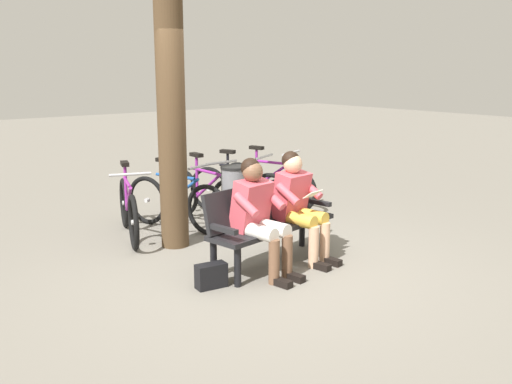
{
  "coord_description": "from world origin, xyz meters",
  "views": [
    {
      "loc": [
        3.64,
        4.43,
        2.1
      ],
      "look_at": [
        -0.13,
        -0.36,
        0.75
      ],
      "focal_mm": 39.94,
      "sensor_mm": 36.0,
      "label": 1
    }
  ],
  "objects_px": {
    "bicycle_purple": "(205,196)",
    "bicycle_silver": "(239,190)",
    "bicycle_black": "(176,203)",
    "bicycle_green": "(128,210)",
    "handbag": "(211,276)",
    "tree_trunk": "(171,91)",
    "person_companion": "(259,212)",
    "litter_bin": "(234,200)",
    "bench": "(268,218)",
    "person_reading": "(298,201)",
    "bicycle_red": "(267,185)"
  },
  "relations": [
    {
      "from": "bicycle_silver",
      "to": "bicycle_purple",
      "type": "height_order",
      "value": "same"
    },
    {
      "from": "person_reading",
      "to": "tree_trunk",
      "type": "xyz_separation_m",
      "value": [
        0.82,
        -1.27,
        1.16
      ]
    },
    {
      "from": "bench",
      "to": "litter_bin",
      "type": "xyz_separation_m",
      "value": [
        -0.38,
        -1.15,
        -0.07
      ]
    },
    {
      "from": "bench",
      "to": "bicycle_purple",
      "type": "height_order",
      "value": "bicycle_purple"
    },
    {
      "from": "bench",
      "to": "tree_trunk",
      "type": "distance_m",
      "value": 1.82
    },
    {
      "from": "bicycle_purple",
      "to": "bicycle_black",
      "type": "height_order",
      "value": "same"
    },
    {
      "from": "bicycle_black",
      "to": "tree_trunk",
      "type": "bearing_deg",
      "value": -52.19
    },
    {
      "from": "person_reading",
      "to": "bicycle_black",
      "type": "bearing_deg",
      "value": -85.34
    },
    {
      "from": "bicycle_purple",
      "to": "bicycle_black",
      "type": "xyz_separation_m",
      "value": [
        0.51,
        0.1,
        0.0
      ]
    },
    {
      "from": "person_companion",
      "to": "tree_trunk",
      "type": "bearing_deg",
      "value": -91.24
    },
    {
      "from": "person_reading",
      "to": "bicycle_purple",
      "type": "bearing_deg",
      "value": -100.7
    },
    {
      "from": "bicycle_red",
      "to": "tree_trunk",
      "type": "bearing_deg",
      "value": -89.07
    },
    {
      "from": "bicycle_purple",
      "to": "bench",
      "type": "bearing_deg",
      "value": -13.38
    },
    {
      "from": "bench",
      "to": "bicycle_green",
      "type": "height_order",
      "value": "bicycle_green"
    },
    {
      "from": "tree_trunk",
      "to": "bicycle_silver",
      "type": "distance_m",
      "value": 2.18
    },
    {
      "from": "bicycle_green",
      "to": "litter_bin",
      "type": "bearing_deg",
      "value": 80.38
    },
    {
      "from": "handbag",
      "to": "bicycle_green",
      "type": "height_order",
      "value": "bicycle_green"
    },
    {
      "from": "litter_bin",
      "to": "bench",
      "type": "bearing_deg",
      "value": 71.44
    },
    {
      "from": "bicycle_red",
      "to": "bicycle_purple",
      "type": "relative_size",
      "value": 0.96
    },
    {
      "from": "person_companion",
      "to": "bicycle_green",
      "type": "xyz_separation_m",
      "value": [
        0.48,
        -2.0,
        -0.3
      ]
    },
    {
      "from": "tree_trunk",
      "to": "bicycle_red",
      "type": "relative_size",
      "value": 2.27
    },
    {
      "from": "person_companion",
      "to": "tree_trunk",
      "type": "height_order",
      "value": "tree_trunk"
    },
    {
      "from": "person_companion",
      "to": "handbag",
      "type": "distance_m",
      "value": 0.81
    },
    {
      "from": "bicycle_black",
      "to": "bicycle_green",
      "type": "bearing_deg",
      "value": -114.34
    },
    {
      "from": "bicycle_green",
      "to": "person_reading",
      "type": "bearing_deg",
      "value": 49.8
    },
    {
      "from": "handbag",
      "to": "tree_trunk",
      "type": "height_order",
      "value": "tree_trunk"
    },
    {
      "from": "bench",
      "to": "bicycle_purple",
      "type": "relative_size",
      "value": 0.98
    },
    {
      "from": "person_reading",
      "to": "person_companion",
      "type": "height_order",
      "value": "same"
    },
    {
      "from": "person_companion",
      "to": "bicycle_green",
      "type": "distance_m",
      "value": 2.08
    },
    {
      "from": "person_reading",
      "to": "bicycle_silver",
      "type": "relative_size",
      "value": 0.77
    },
    {
      "from": "tree_trunk",
      "to": "bicycle_purple",
      "type": "xyz_separation_m",
      "value": [
        -0.88,
        -0.69,
        -1.47
      ]
    },
    {
      "from": "person_companion",
      "to": "bicycle_silver",
      "type": "distance_m",
      "value": 2.44
    },
    {
      "from": "bench",
      "to": "handbag",
      "type": "xyz_separation_m",
      "value": [
        0.89,
        0.22,
        -0.39
      ]
    },
    {
      "from": "bicycle_purple",
      "to": "bicycle_silver",
      "type": "bearing_deg",
      "value": 88.93
    },
    {
      "from": "handbag",
      "to": "bicycle_purple",
      "type": "bearing_deg",
      "value": -121.78
    },
    {
      "from": "bicycle_green",
      "to": "bicycle_silver",
      "type": "bearing_deg",
      "value": 111.43
    },
    {
      "from": "person_companion",
      "to": "litter_bin",
      "type": "relative_size",
      "value": 1.38
    },
    {
      "from": "handbag",
      "to": "litter_bin",
      "type": "distance_m",
      "value": 1.9
    },
    {
      "from": "bicycle_black",
      "to": "handbag",
      "type": "bearing_deg",
      "value": -41.65
    },
    {
      "from": "handbag",
      "to": "bicycle_black",
      "type": "distance_m",
      "value": 2.13
    },
    {
      "from": "bicycle_black",
      "to": "bicycle_green",
      "type": "relative_size",
      "value": 1.0
    },
    {
      "from": "litter_bin",
      "to": "bicycle_green",
      "type": "relative_size",
      "value": 0.54
    },
    {
      "from": "bicycle_purple",
      "to": "bicycle_green",
      "type": "relative_size",
      "value": 1.05
    },
    {
      "from": "bicycle_silver",
      "to": "bicycle_black",
      "type": "distance_m",
      "value": 1.1
    },
    {
      "from": "handbag",
      "to": "person_companion",
      "type": "bearing_deg",
      "value": -178.92
    },
    {
      "from": "person_reading",
      "to": "bicycle_red",
      "type": "bearing_deg",
      "value": -129.93
    },
    {
      "from": "bicycle_silver",
      "to": "bicycle_purple",
      "type": "bearing_deg",
      "value": -112.97
    },
    {
      "from": "handbag",
      "to": "bench",
      "type": "bearing_deg",
      "value": -165.84
    },
    {
      "from": "person_companion",
      "to": "bicycle_purple",
      "type": "relative_size",
      "value": 0.71
    },
    {
      "from": "bicycle_red",
      "to": "bicycle_black",
      "type": "height_order",
      "value": "same"
    }
  ]
}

